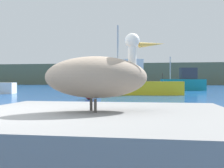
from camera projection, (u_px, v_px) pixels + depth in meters
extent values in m
cube|color=#5B664C|center=(146.00, 74.00, 76.65)|extent=(140.00, 12.12, 5.82)
cube|color=gray|center=(98.00, 149.00, 2.78)|extent=(2.81, 2.49, 0.79)
ellipsoid|color=gray|center=(98.00, 77.00, 2.77)|extent=(1.21, 0.96, 0.43)
cylinder|color=white|center=(132.00, 58.00, 2.88)|extent=(0.09, 0.09, 0.28)
sphere|color=white|center=(132.00, 41.00, 2.88)|extent=(0.16, 0.16, 0.16)
cone|color=gold|center=(152.00, 44.00, 2.95)|extent=(0.31, 0.19, 0.09)
cylinder|color=#4C4742|center=(91.00, 104.00, 2.85)|extent=(0.03, 0.03, 0.14)
cylinder|color=#4C4742|center=(95.00, 106.00, 2.67)|extent=(0.03, 0.03, 0.14)
cube|color=yellow|center=(142.00, 88.00, 21.13)|extent=(6.42, 2.21, 1.05)
cube|color=silver|center=(130.00, 71.00, 21.17)|extent=(2.12, 1.58, 1.71)
cylinder|color=#B2B2B2|center=(118.00, 53.00, 21.22)|extent=(0.12, 0.12, 4.43)
cube|color=teal|center=(183.00, 85.00, 30.30)|extent=(5.03, 2.39, 1.28)
cube|color=#2D333D|center=(188.00, 73.00, 30.30)|extent=(1.93, 1.43, 1.29)
cylinder|color=#B2B2B2|center=(170.00, 68.00, 30.24)|extent=(0.12, 0.12, 2.54)
cylinder|color=#3F382D|center=(163.00, 76.00, 30.23)|extent=(0.10, 0.10, 0.70)
sphere|color=red|center=(90.00, 93.00, 15.72)|extent=(0.72, 0.72, 0.72)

